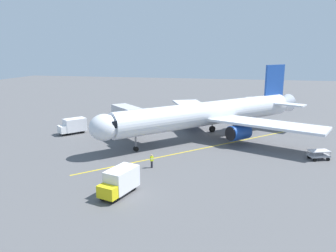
{
  "coord_description": "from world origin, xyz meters",
  "views": [
    {
      "loc": [
        -3.84,
        55.58,
        14.2
      ],
      "look_at": [
        6.59,
        8.56,
        3.0
      ],
      "focal_mm": 35.25,
      "sensor_mm": 36.0,
      "label": 1
    }
  ],
  "objects_px": {
    "ground_crew_marshaller": "(152,161)",
    "baggage_cart_portside": "(319,155)",
    "box_truck_starboard_side": "(119,182)",
    "jet_bridge": "(134,117)",
    "airplane": "(211,114)",
    "box_truck_near_nose": "(73,126)"
  },
  "relations": [
    {
      "from": "jet_bridge",
      "to": "box_truck_starboard_side",
      "type": "xyz_separation_m",
      "value": [
        -4.98,
        19.75,
        -2.38
      ]
    },
    {
      "from": "ground_crew_marshaller",
      "to": "baggage_cart_portside",
      "type": "height_order",
      "value": "ground_crew_marshaller"
    },
    {
      "from": "box_truck_near_nose",
      "to": "box_truck_starboard_side",
      "type": "height_order",
      "value": "same"
    },
    {
      "from": "box_truck_starboard_side",
      "to": "baggage_cart_portside",
      "type": "bearing_deg",
      "value": -143.98
    },
    {
      "from": "box_truck_near_nose",
      "to": "ground_crew_marshaller",
      "type": "bearing_deg",
      "value": 143.08
    },
    {
      "from": "airplane",
      "to": "box_truck_near_nose",
      "type": "xyz_separation_m",
      "value": [
        23.37,
        2.57,
        -2.62
      ]
    },
    {
      "from": "ground_crew_marshaller",
      "to": "box_truck_near_nose",
      "type": "relative_size",
      "value": 0.36
    },
    {
      "from": "baggage_cart_portside",
      "to": "box_truck_starboard_side",
      "type": "height_order",
      "value": "box_truck_starboard_side"
    },
    {
      "from": "baggage_cart_portside",
      "to": "box_truck_starboard_side",
      "type": "xyz_separation_m",
      "value": [
        21.84,
        15.88,
        0.73
      ]
    },
    {
      "from": "box_truck_near_nose",
      "to": "baggage_cart_portside",
      "type": "xyz_separation_m",
      "value": [
        -38.47,
        5.61,
        -0.73
      ]
    },
    {
      "from": "ground_crew_marshaller",
      "to": "box_truck_starboard_side",
      "type": "height_order",
      "value": "box_truck_starboard_side"
    },
    {
      "from": "jet_bridge",
      "to": "box_truck_starboard_side",
      "type": "bearing_deg",
      "value": 104.17
    },
    {
      "from": "airplane",
      "to": "ground_crew_marshaller",
      "type": "xyz_separation_m",
      "value": [
        5.62,
        15.91,
        -3.12
      ]
    },
    {
      "from": "airplane",
      "to": "box_truck_starboard_side",
      "type": "relative_size",
      "value": 6.69
    },
    {
      "from": "jet_bridge",
      "to": "box_truck_starboard_side",
      "type": "height_order",
      "value": "jet_bridge"
    },
    {
      "from": "jet_bridge",
      "to": "box_truck_starboard_side",
      "type": "distance_m",
      "value": 20.5
    },
    {
      "from": "ground_crew_marshaller",
      "to": "baggage_cart_portside",
      "type": "bearing_deg",
      "value": -159.54
    },
    {
      "from": "box_truck_near_nose",
      "to": "box_truck_starboard_side",
      "type": "xyz_separation_m",
      "value": [
        -16.63,
        21.49,
        0.0
      ]
    },
    {
      "from": "airplane",
      "to": "jet_bridge",
      "type": "distance_m",
      "value": 12.5
    },
    {
      "from": "ground_crew_marshaller",
      "to": "baggage_cart_portside",
      "type": "xyz_separation_m",
      "value": [
        -20.71,
        -7.73,
        -0.23
      ]
    },
    {
      "from": "jet_bridge",
      "to": "baggage_cart_portside",
      "type": "relative_size",
      "value": 3.26
    },
    {
      "from": "baggage_cart_portside",
      "to": "box_truck_starboard_side",
      "type": "distance_m",
      "value": 27.01
    }
  ]
}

